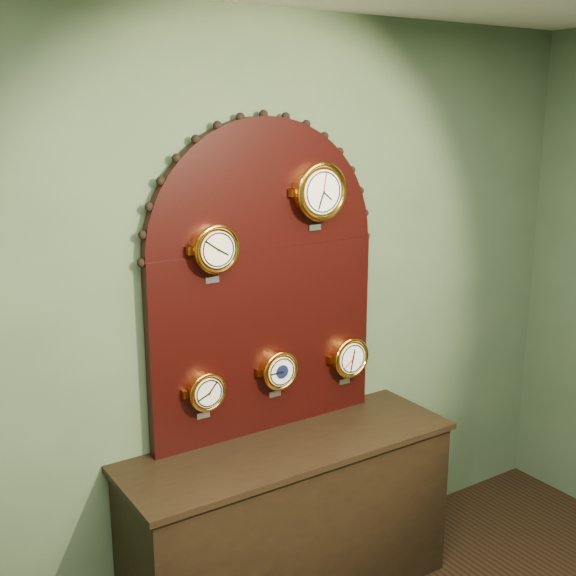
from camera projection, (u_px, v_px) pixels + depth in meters
wall_back at (260, 314)px, 3.49m from camera, size 4.00×0.00×4.00m
shop_counter at (290, 525)px, 3.51m from camera, size 1.60×0.50×0.80m
display_board at (265, 270)px, 3.39m from camera, size 1.26×0.06×1.53m
roman_clock at (215, 249)px, 3.15m from camera, size 0.22×0.08×0.27m
arabic_clock at (319, 191)px, 3.39m from camera, size 0.28×0.08×0.33m
hygrometer at (206, 391)px, 3.27m from camera, size 0.18×0.08×0.24m
barometer at (278, 370)px, 3.48m from camera, size 0.19×0.08×0.25m
tide_clock at (349, 357)px, 3.71m from camera, size 0.21×0.08×0.26m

